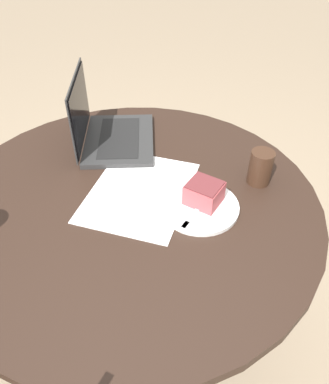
{
  "coord_description": "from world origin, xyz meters",
  "views": [
    {
      "loc": [
        -0.81,
        -0.02,
        1.44
      ],
      "look_at": [
        -0.03,
        -0.09,
        0.76
      ],
      "focal_mm": 35.0,
      "sensor_mm": 36.0,
      "label": 1
    }
  ],
  "objects": [
    {
      "name": "ground_plane",
      "position": [
        0.0,
        0.0,
        0.0
      ],
      "size": [
        12.0,
        12.0,
        0.0
      ],
      "primitive_type": "plane",
      "color": "gray"
    },
    {
      "name": "dining_table",
      "position": [
        0.0,
        0.0,
        0.56
      ],
      "size": [
        1.08,
        1.08,
        0.72
      ],
      "color": "black",
      "rests_on": "ground_plane"
    },
    {
      "name": "paper_document",
      "position": [
        0.02,
        -0.03,
        0.72
      ],
      "size": [
        0.43,
        0.39,
        0.0
      ],
      "rotation": [
        0.0,
        0.0,
        -0.39
      ],
      "color": "white",
      "rests_on": "dining_table"
    },
    {
      "name": "plate",
      "position": [
        -0.06,
        -0.19,
        0.73
      ],
      "size": [
        0.22,
        0.22,
        0.01
      ],
      "color": "white",
      "rests_on": "dining_table"
    },
    {
      "name": "cake_slice",
      "position": [
        -0.05,
        -0.2,
        0.77
      ],
      "size": [
        0.12,
        0.12,
        0.06
      ],
      "rotation": [
        0.0,
        0.0,
        0.92
      ],
      "color": "#B74C51",
      "rests_on": "plate"
    },
    {
      "name": "fork",
      "position": [
        -0.09,
        -0.17,
        0.74
      ],
      "size": [
        0.15,
        0.12,
        0.0
      ],
      "rotation": [
        0.0,
        0.0,
        8.79
      ],
      "color": "silver",
      "rests_on": "plate"
    },
    {
      "name": "coffee_glass",
      "position": [
        0.04,
        -0.38,
        0.78
      ],
      "size": [
        0.07,
        0.07,
        0.11
      ],
      "color": "#3D2619",
      "rests_on": "dining_table"
    },
    {
      "name": "laptop",
      "position": [
        0.3,
        0.06,
        0.76
      ],
      "size": [
        0.32,
        0.26,
        0.24
      ],
      "rotation": [
        0.0,
        0.0,
        3.09
      ],
      "color": "#2D2D2D",
      "rests_on": "dining_table"
    }
  ]
}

